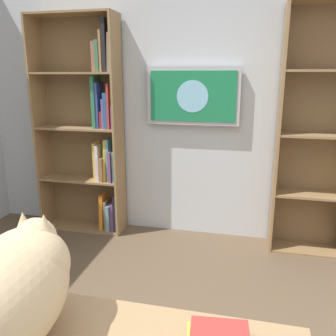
% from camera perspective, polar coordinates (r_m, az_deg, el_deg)
% --- Properties ---
extents(wall_back, '(4.52, 0.06, 2.70)m').
position_cam_1_polar(wall_back, '(3.46, 4.96, 10.90)').
color(wall_back, silver).
rests_on(wall_back, ground).
extents(bookshelf_right, '(0.86, 0.28, 2.13)m').
position_cam_1_polar(bookshelf_right, '(3.64, -12.40, 6.01)').
color(bookshelf_right, '#937047').
rests_on(bookshelf_right, ground).
extents(wall_mounted_tv, '(0.87, 0.07, 0.53)m').
position_cam_1_polar(wall_mounted_tv, '(3.38, 4.03, 11.39)').
color(wall_mounted_tv, '#B7B7BC').
extents(cat, '(0.33, 0.71, 0.37)m').
position_cam_1_polar(cat, '(1.23, -24.25, -17.46)').
color(cat, '#D1B284').
rests_on(cat, desk).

